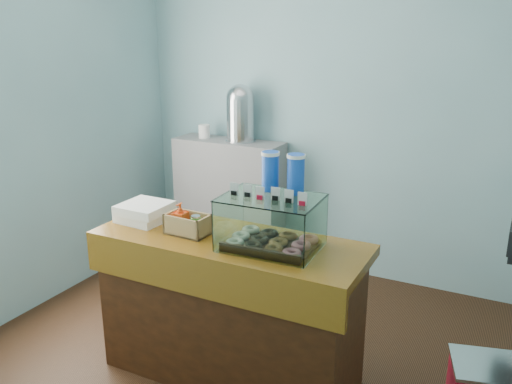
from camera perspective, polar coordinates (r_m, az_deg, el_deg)
The scene contains 8 objects.
ground at distance 3.73m, azimuth -0.68°, elevation -16.51°, with size 3.50×3.50×0.00m, color black.
room_shell at distance 3.13m, azimuth -0.29°, elevation 10.48°, with size 3.54×3.04×2.82m.
counter at distance 3.30m, azimuth -2.80°, elevation -12.04°, with size 1.60×0.60×0.90m.
back_shelf at distance 4.94m, azimuth -2.82°, elevation -0.82°, with size 1.00×0.32×1.10m, color gray.
display_case at distance 2.96m, azimuth 1.91°, elevation -2.57°, with size 0.55×0.41×0.51m.
condiment_crate at distance 3.18m, azimuth -7.34°, elevation -3.28°, with size 0.26×0.16×0.18m.
pastry_boxes at distance 3.44m, azimuth -11.62°, elevation -2.07°, with size 0.30×0.30×0.11m.
coffee_urn at distance 4.71m, azimuth -1.66°, elevation 8.44°, with size 0.27×0.27×0.49m.
Camera 1 is at (1.45, -2.75, 2.06)m, focal length 38.00 mm.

